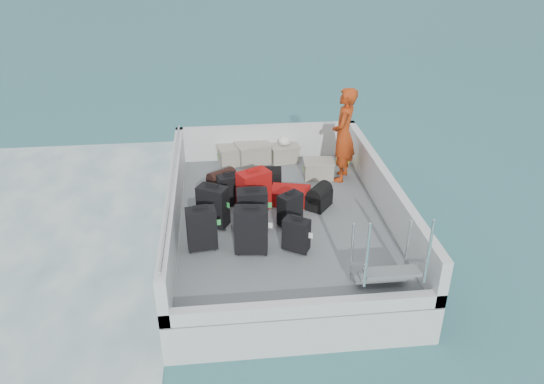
{
  "coord_description": "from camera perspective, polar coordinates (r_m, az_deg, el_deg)",
  "views": [
    {
      "loc": [
        -0.97,
        -7.51,
        5.08
      ],
      "look_at": [
        -0.14,
        0.17,
        1.0
      ],
      "focal_mm": 35.0,
      "sensor_mm": 36.0,
      "label": 1
    }
  ],
  "objects": [
    {
      "name": "suitcase_4",
      "position": [
        8.27,
        -2.13,
        -2.0
      ],
      "size": [
        0.48,
        0.29,
        0.69
      ],
      "primitive_type": "cube",
      "rotation": [
        0.0,
        0.0,
        -0.03
      ],
      "color": "black",
      "rests_on": "deck"
    },
    {
      "name": "deck_fittings",
      "position": [
        8.37,
        3.65,
        -1.45
      ],
      "size": [
        3.6,
        5.0,
        0.9
      ],
      "color": "silver",
      "rests_on": "deck"
    },
    {
      "name": "passenger",
      "position": [
        9.78,
        7.71,
        6.11
      ],
      "size": [
        0.64,
        0.76,
        1.76
      ],
      "primitive_type": "imported",
      "rotation": [
        0.0,
        0.0,
        -1.98
      ],
      "color": "#EB4A16",
      "rests_on": "deck"
    },
    {
      "name": "suitcase_1",
      "position": [
        8.42,
        -6.35,
        -1.58
      ],
      "size": [
        0.53,
        0.45,
        0.69
      ],
      "primitive_type": "cube",
      "rotation": [
        0.0,
        0.0,
        -0.5
      ],
      "color": "black",
      "rests_on": "deck"
    },
    {
      "name": "crate_3",
      "position": [
        10.05,
        5.02,
        2.4
      ],
      "size": [
        0.56,
        0.4,
        0.32
      ],
      "primitive_type": "cube",
      "rotation": [
        0.0,
        0.0,
        -0.06
      ],
      "color": "#A29F8D",
      "rests_on": "deck"
    },
    {
      "name": "crate_0",
      "position": [
        10.62,
        -4.16,
        3.95
      ],
      "size": [
        0.64,
        0.51,
        0.34
      ],
      "primitive_type": "cube",
      "rotation": [
        0.0,
        0.0,
        0.22
      ],
      "color": "#A29F8D",
      "rests_on": "deck"
    },
    {
      "name": "yellow_bag",
      "position": [
        10.59,
        7.59,
        3.33
      ],
      "size": [
        0.28,
        0.26,
        0.22
      ],
      "primitive_type": "ellipsoid",
      "color": "gold",
      "rests_on": "deck"
    },
    {
      "name": "crate_2",
      "position": [
        10.7,
        1.32,
        4.13
      ],
      "size": [
        0.58,
        0.45,
        0.32
      ],
      "primitive_type": "cube",
      "rotation": [
        0.0,
        0.0,
        0.16
      ],
      "color": "#A29F8D",
      "rests_on": "deck"
    },
    {
      "name": "suitcase_8",
      "position": [
        9.15,
        2.01,
        -0.4
      ],
      "size": [
        0.75,
        0.58,
        0.26
      ],
      "primitive_type": "cube",
      "rotation": [
        0.0,
        0.0,
        1.34
      ],
      "color": "#AF0D0F",
      "rests_on": "deck"
    },
    {
      "name": "ferry_hull",
      "position": [
        8.95,
        0.98,
        -4.43
      ],
      "size": [
        3.6,
        5.0,
        0.6
      ],
      "primitive_type": "cube",
      "color": "silver",
      "rests_on": "ground"
    },
    {
      "name": "white_bag",
      "position": [
        10.6,
        1.33,
        5.37
      ],
      "size": [
        0.24,
        0.24,
        0.18
      ],
      "primitive_type": "ellipsoid",
      "color": "white",
      "rests_on": "crate_2"
    },
    {
      "name": "deck",
      "position": [
        8.79,
        1.0,
        -2.72
      ],
      "size": [
        3.3,
        4.7,
        0.02
      ],
      "primitive_type": "cube",
      "color": "slate",
      "rests_on": "ferry_hull"
    },
    {
      "name": "suitcase_3",
      "position": [
        7.73,
        -2.26,
        -4.17
      ],
      "size": [
        0.51,
        0.34,
        0.73
      ],
      "primitive_type": "cube",
      "rotation": [
        0.0,
        0.0,
        -0.12
      ],
      "color": "black",
      "rests_on": "deck"
    },
    {
      "name": "duffel_1",
      "position": [
        9.63,
        -0.3,
        1.32
      ],
      "size": [
        0.45,
        0.33,
        0.32
      ],
      "primitive_type": null,
      "rotation": [
        0.0,
        0.0,
        -0.07
      ],
      "color": "black",
      "rests_on": "deck"
    },
    {
      "name": "duffel_2",
      "position": [
        9.03,
        5.1,
        -0.73
      ],
      "size": [
        0.52,
        0.54,
        0.32
      ],
      "primitive_type": null,
      "rotation": [
        0.0,
        0.0,
        0.91
      ],
      "color": "black",
      "rests_on": "deck"
    },
    {
      "name": "suitcase_5",
      "position": [
        8.82,
        -1.96,
        0.09
      ],
      "size": [
        0.6,
        0.51,
        0.71
      ],
      "primitive_type": "cube",
      "rotation": [
        0.0,
        0.0,
        0.47
      ],
      "color": "#AF0D0F",
      "rests_on": "deck"
    },
    {
      "name": "ground",
      "position": [
        9.12,
        0.97,
        -6.03
      ],
      "size": [
        160.0,
        160.0,
        0.0
      ],
      "primitive_type": "plane",
      "color": "#1A525C",
      "rests_on": "ground"
    },
    {
      "name": "suitcase_0",
      "position": [
        7.88,
        -7.57,
        -3.99
      ],
      "size": [
        0.46,
        0.3,
        0.67
      ],
      "primitive_type": "cube",
      "rotation": [
        0.0,
        0.0,
        0.13
      ],
      "color": "black",
      "rests_on": "deck"
    },
    {
      "name": "duffel_0",
      "position": [
        9.55,
        -5.4,
        0.93
      ],
      "size": [
        0.57,
        0.51,
        0.32
      ],
      "primitive_type": null,
      "rotation": [
        0.0,
        0.0,
        0.56
      ],
      "color": "black",
      "rests_on": "deck"
    },
    {
      "name": "suitcase_7",
      "position": [
        8.45,
        1.95,
        -1.88
      ],
      "size": [
        0.44,
        0.41,
        0.54
      ],
      "primitive_type": "cube",
      "rotation": [
        0.0,
        0.0,
        0.64
      ],
      "color": "black",
      "rests_on": "deck"
    },
    {
      "name": "suitcase_2",
      "position": [
        9.05,
        -4.61,
        0.18
      ],
      "size": [
        0.42,
        0.31,
        0.54
      ],
      "primitive_type": "cube",
      "rotation": [
        0.0,
        0.0,
        0.26
      ],
      "color": "black",
      "rests_on": "deck"
    },
    {
      "name": "crate_1",
      "position": [
        10.63,
        -2.06,
        4.13
      ],
      "size": [
        0.72,
        0.58,
        0.38
      ],
      "primitive_type": "cube",
      "rotation": [
        0.0,
        0.0,
        0.27
      ],
      "color": "#A29F8D",
      "rests_on": "deck"
    },
    {
      "name": "suitcase_6",
      "position": [
        7.81,
        2.63,
        -4.67
      ],
      "size": [
        0.44,
        0.39,
        0.53
      ],
      "primitive_type": "cube",
      "rotation": [
        0.0,
        0.0,
        -0.57
      ],
      "color": "black",
      "rests_on": "deck"
    }
  ]
}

